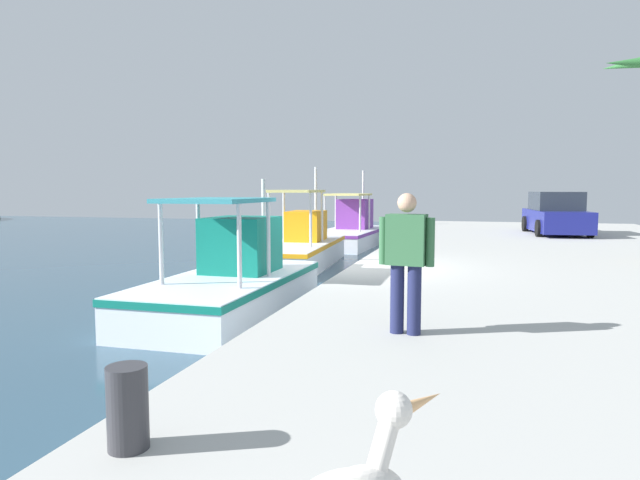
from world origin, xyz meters
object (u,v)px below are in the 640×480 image
(mooring_bollard_third, at_px, (128,408))
(mooring_bollard_fourth, at_px, (392,242))
(fishing_boat_nearest, at_px, (231,282))
(fishing_boat_third, at_px, (351,231))
(parked_car, at_px, (556,215))
(fishing_boat_second, at_px, (302,247))
(fisherman_standing, at_px, (406,256))

(mooring_bollard_third, height_order, mooring_bollard_fourth, mooring_bollard_third)
(fishing_boat_nearest, height_order, mooring_bollard_third, fishing_boat_nearest)
(fishing_boat_nearest, bearing_deg, mooring_bollard_fourth, -26.97)
(fishing_boat_third, xyz_separation_m, parked_car, (-1.36, -8.05, 0.87))
(fishing_boat_nearest, relative_size, mooring_bollard_fourth, 11.01)
(mooring_bollard_fourth, bearing_deg, mooring_bollard_third, 180.00)
(fishing_boat_third, bearing_deg, fishing_boat_second, 178.37)
(fishing_boat_second, bearing_deg, fishing_boat_nearest, -174.48)
(fishing_boat_nearest, relative_size, fishing_boat_third, 0.86)
(fisherman_standing, bearing_deg, mooring_bollard_fourth, 9.06)
(mooring_bollard_fourth, bearing_deg, parked_car, -35.08)
(fishing_boat_nearest, relative_size, parked_car, 1.24)
(fishing_boat_third, bearing_deg, mooring_bollard_third, -171.73)
(fishing_boat_nearest, xyz_separation_m, fishing_boat_third, (13.51, 0.47, 0.02))
(fisherman_standing, xyz_separation_m, parked_car, (15.85, -3.68, -0.19))
(fishing_boat_nearest, height_order, parked_car, fishing_boat_nearest)
(fishing_boat_nearest, distance_m, mooring_bollard_fourth, 5.57)
(fishing_boat_third, bearing_deg, parked_car, -99.62)
(fishing_boat_third, xyz_separation_m, mooring_bollard_fourth, (-8.56, -2.99, 0.39))
(parked_car, height_order, mooring_bollard_third, parked_car)
(mooring_bollard_third, bearing_deg, parked_car, -14.74)
(fishing_boat_second, height_order, parked_car, fishing_boat_second)
(fishing_boat_nearest, distance_m, mooring_bollard_third, 7.51)
(fishing_boat_second, bearing_deg, mooring_bollard_third, -167.14)
(mooring_bollard_fourth, bearing_deg, fishing_boat_second, 58.94)
(fishing_boat_nearest, relative_size, mooring_bollard_third, 9.63)
(fishing_boat_nearest, relative_size, fishing_boat_second, 0.86)
(mooring_bollard_third, bearing_deg, fishing_boat_nearest, 19.61)
(fisherman_standing, bearing_deg, fishing_boat_third, 14.25)
(mooring_bollard_third, distance_m, mooring_bollard_fourth, 12.01)
(fishing_boat_second, distance_m, parked_car, 9.83)
(fishing_boat_second, height_order, fisherman_standing, fishing_boat_second)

